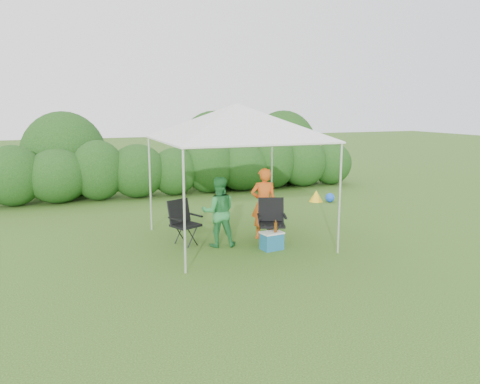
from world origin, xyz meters
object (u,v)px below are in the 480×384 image
object	(u,v)px
chair_right	(271,218)
cooler	(272,241)
canopy	(237,122)
woman	(219,212)
man	(264,203)
chair_left	(183,219)

from	to	relation	value
chair_right	cooler	bearing A→B (deg)	-93.50
canopy	woman	bearing A→B (deg)	-154.92
man	woman	xyz separation A→B (m)	(-1.07, -0.20, -0.05)
chair_left	woman	bearing A→B (deg)	-56.49
man	cooler	world-z (taller)	man
chair_left	canopy	bearing A→B (deg)	-33.17
chair_right	woman	size ratio (longest dim) A/B	0.66
chair_right	man	size ratio (longest dim) A/B	0.61
canopy	cooler	xyz separation A→B (m)	(0.42, -0.83, -2.28)
man	woman	distance (m)	1.09
chair_right	cooler	size ratio (longest dim) A/B	2.03
chair_right	cooler	xyz separation A→B (m)	(-0.18, -0.40, -0.35)
cooler	man	bearing A→B (deg)	69.63
canopy	cooler	bearing A→B (deg)	-63.16
canopy	chair_left	bearing A→B (deg)	170.30
canopy	cooler	distance (m)	2.47
canopy	chair_left	distance (m)	2.24
woman	cooler	size ratio (longest dim) A/B	3.08
woman	man	bearing A→B (deg)	-156.88
canopy	chair_left	size ratio (longest dim) A/B	3.42
canopy	man	distance (m)	1.81
cooler	chair_left	bearing A→B (deg)	138.53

